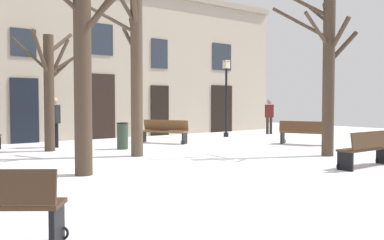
% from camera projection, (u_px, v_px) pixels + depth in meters
% --- Properties ---
extents(ground_plane, '(32.62, 32.62, 0.00)m').
position_uv_depth(ground_plane, '(228.00, 160.00, 11.16)').
color(ground_plane, white).
extents(building_facade, '(20.39, 0.60, 6.87)m').
position_uv_depth(building_facade, '(98.00, 57.00, 17.64)').
color(building_facade, tan).
rests_on(building_facade, ground).
extents(tree_near_facade, '(2.20, 1.71, 3.98)m').
position_uv_depth(tree_near_facade, '(50.00, 85.00, 13.16)').
color(tree_near_facade, '#423326').
rests_on(tree_near_facade, ground).
extents(tree_center, '(2.36, 2.12, 4.77)m').
position_uv_depth(tree_center, '(328.00, 66.00, 11.93)').
color(tree_center, '#423326').
rests_on(tree_center, ground).
extents(tree_left_of_center, '(1.67, 1.56, 5.24)m').
position_uv_depth(tree_left_of_center, '(135.00, 63.00, 11.85)').
color(tree_left_of_center, '#4C3D2D').
rests_on(tree_left_of_center, ground).
extents(tree_right_of_center, '(2.66, 1.22, 5.28)m').
position_uv_depth(tree_right_of_center, '(84.00, 40.00, 8.74)').
color(tree_right_of_center, '#423326').
rests_on(tree_right_of_center, ground).
extents(streetlamp, '(0.30, 0.30, 3.51)m').
position_uv_depth(streetlamp, '(226.00, 89.00, 18.48)').
color(streetlamp, black).
rests_on(streetlamp, ground).
extents(litter_bin, '(0.40, 0.40, 0.89)m').
position_uv_depth(litter_bin, '(123.00, 136.00, 13.73)').
color(litter_bin, '#2D3D2D').
rests_on(litter_bin, ground).
extents(bench_near_center_tree, '(1.14, 1.75, 0.87)m').
position_uv_depth(bench_near_center_tree, '(303.00, 132.00, 15.19)').
color(bench_near_center_tree, '#51331E').
rests_on(bench_near_center_tree, ground).
extents(bench_facing_shops, '(1.33, 1.87, 0.88)m').
position_uv_depth(bench_facing_shops, '(164.00, 131.00, 15.77)').
color(bench_facing_shops, brown).
rests_on(bench_facing_shops, ground).
extents(bench_near_lamp, '(1.85, 0.47, 0.89)m').
position_uv_depth(bench_near_lamp, '(368.00, 148.00, 9.88)').
color(bench_near_lamp, '#3D2819').
rests_on(bench_near_lamp, ground).
extents(person_by_shop_door, '(0.44, 0.38, 1.70)m').
position_uv_depth(person_by_shop_door, '(269.00, 115.00, 20.16)').
color(person_by_shop_door, '#2D271E').
rests_on(person_by_shop_door, ground).
extents(person_crossing_plaza, '(0.33, 0.43, 1.73)m').
position_uv_depth(person_crossing_plaza, '(54.00, 120.00, 14.21)').
color(person_crossing_plaza, black).
rests_on(person_crossing_plaza, ground).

